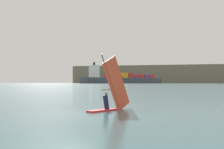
% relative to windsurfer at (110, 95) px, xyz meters
% --- Properties ---
extents(ground_plane, '(4000.00, 4000.00, 0.00)m').
position_rel_windsurfer_xyz_m(ground_plane, '(-0.71, -2.86, -1.04)').
color(ground_plane, '#386066').
extents(windsurfer, '(1.29, 4.04, 3.98)m').
position_rel_windsurfer_xyz_m(windsurfer, '(0.00, 0.00, 0.00)').
color(windsurfer, red).
rests_on(windsurfer, ground_plane).
extents(cargo_ship, '(102.18, 200.53, 40.31)m').
position_rel_windsurfer_xyz_m(cargo_ship, '(-239.24, 516.28, 7.87)').
color(cargo_ship, '#3F444C').
rests_on(cargo_ship, ground_plane).
extents(distant_headland, '(723.11, 369.32, 52.26)m').
position_rel_windsurfer_xyz_m(distant_headland, '(-189.96, 886.13, 25.09)').
color(distant_headland, '#756B56').
rests_on(distant_headland, ground_plane).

